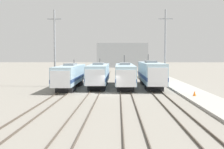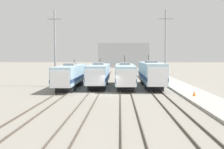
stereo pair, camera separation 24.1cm
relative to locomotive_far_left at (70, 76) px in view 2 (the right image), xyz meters
name	(u,v)px [view 2 (the right image)]	position (x,y,z in m)	size (l,w,h in m)	color
ground_plane	(110,94)	(6.40, -6.86, -2.04)	(400.00, 400.00, 0.00)	gray
rail_pair_far_left	(62,93)	(0.00, -6.86, -1.97)	(1.51, 120.00, 0.15)	#4C4238
rail_pair_center_left	(94,94)	(4.27, -6.86, -1.97)	(1.51, 120.00, 0.15)	#4C4238
rail_pair_center_right	(126,94)	(8.54, -6.86, -1.97)	(1.51, 120.00, 0.15)	#4C4238
rail_pair_far_right	(158,94)	(12.80, -6.86, -1.97)	(1.51, 120.00, 0.15)	#4C4238
locomotive_far_left	(70,76)	(0.00, 0.00, 0.00)	(2.85, 17.83, 4.47)	#232326
locomotive_center_left	(99,75)	(4.27, 2.28, 0.02)	(3.03, 16.73, 4.62)	#232326
locomotive_center_right	(125,75)	(8.54, 1.59, 0.03)	(2.93, 18.12, 5.23)	#232326
locomotive_far_right	(151,73)	(12.80, 2.54, 0.19)	(2.96, 18.89, 5.36)	#232326
catenary_tower_left	(55,47)	(-2.91, 2.81, 4.50)	(2.33, 0.29, 12.58)	gray
catenary_tower_right	(165,47)	(15.12, 2.81, 4.50)	(2.33, 0.29, 12.58)	gray
platform	(194,93)	(17.48, -6.86, -1.91)	(4.00, 120.00, 0.26)	#A8A59E
traffic_cone	(194,93)	(16.72, -10.48, -1.47)	(0.38, 0.38, 0.62)	orange
depot_building	(123,55)	(9.27, 92.97, 3.24)	(21.99, 15.75, 10.56)	#9EA3A8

